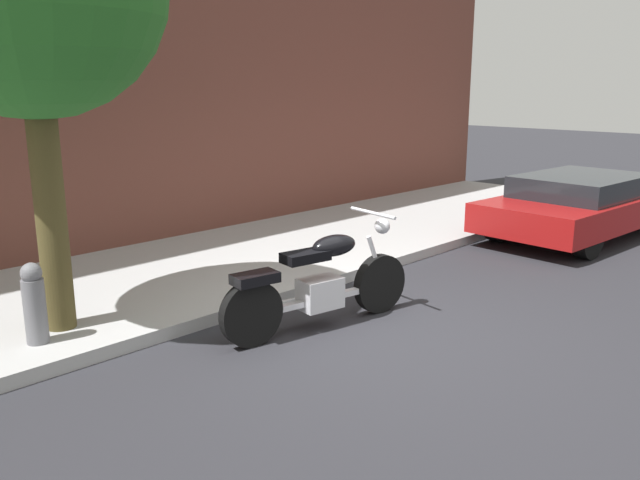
% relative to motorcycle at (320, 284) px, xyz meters
% --- Properties ---
extents(ground_plane, '(60.00, 60.00, 0.00)m').
position_rel_motorcycle_xyz_m(ground_plane, '(0.25, -0.40, -0.47)').
color(ground_plane, '#28282D').
extents(sidewalk, '(18.12, 3.28, 0.14)m').
position_rel_motorcycle_xyz_m(sidewalk, '(0.25, 2.45, -0.40)').
color(sidewalk, '#A7A7A7').
rests_on(sidewalk, ground).
extents(motorcycle, '(2.27, 0.77, 1.15)m').
position_rel_motorcycle_xyz_m(motorcycle, '(0.00, 0.00, 0.00)').
color(motorcycle, black).
rests_on(motorcycle, ground).
extents(parked_car_red, '(4.18, 1.98, 1.03)m').
position_rel_motorcycle_xyz_m(parked_car_red, '(5.97, -0.19, 0.08)').
color(parked_car_red, black).
rests_on(parked_car_red, ground).
extents(fire_hydrant, '(0.20, 0.20, 0.91)m').
position_rel_motorcycle_xyz_m(fire_hydrant, '(-2.35, 1.34, -0.02)').
color(fire_hydrant, slate).
rests_on(fire_hydrant, ground).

